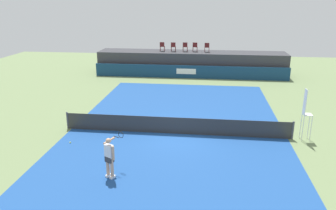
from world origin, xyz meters
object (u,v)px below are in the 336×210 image
spectator_chair_left (173,46)px  spectator_chair_center (185,46)px  spectator_chair_far_right (207,47)px  umpire_chair (306,111)px  spectator_chair_right (195,46)px  spectator_chair_far_left (162,46)px  net_post_near (67,120)px  tennis_ball (70,142)px  tennis_player (110,156)px  net_post_far (293,130)px

spectator_chair_left → spectator_chair_center: 1.14m
spectator_chair_far_right → umpire_chair: bearing=-71.0°
spectator_chair_far_right → umpire_chair: size_ratio=0.32×
spectator_chair_center → spectator_chair_right: same height
spectator_chair_far_left → net_post_near: size_ratio=0.89×
spectator_chair_far_right → tennis_ball: bearing=-111.5°
spectator_chair_far_left → spectator_chair_right: size_ratio=1.00×
spectator_chair_left → umpire_chair: 17.46m
spectator_chair_right → tennis_player: bearing=-97.2°
net_post_far → tennis_ball: 11.66m
net_post_far → tennis_ball: net_post_far is taller
spectator_chair_far_right → spectator_chair_right: bearing=173.6°
umpire_chair → net_post_far: umpire_chair is taller
umpire_chair → net_post_near: size_ratio=2.76×
spectator_chair_center → spectator_chair_right: (0.95, 0.05, 0.00)m
spectator_chair_right → net_post_near: (-6.53, -15.39, -2.19)m
spectator_chair_right → spectator_chair_far_right: (1.14, -0.13, 0.00)m
spectator_chair_center → tennis_ball: size_ratio=13.06×
spectator_chair_right → tennis_player: (-2.56, -20.38, -1.73)m
spectator_chair_center → tennis_player: (-1.61, -20.32, -1.73)m
spectator_chair_far_left → net_post_near: bearing=-102.4°
tennis_ball → spectator_chair_left: bearing=78.4°
net_post_near → spectator_chair_far_left: bearing=77.6°
spectator_chair_far_right → umpire_chair: spectator_chair_far_right is taller
spectator_chair_right → spectator_chair_left: bearing=-175.2°
spectator_chair_center → net_post_far: bearing=-66.0°
spectator_chair_far_left → tennis_ball: size_ratio=13.06×
spectator_chair_far_right → net_post_far: spectator_chair_far_right is taller
umpire_chair → tennis_player: umpire_chair is taller
tennis_ball → spectator_chair_far_right: bearing=68.5°
umpire_chair → tennis_ball: bearing=-171.0°
net_post_far → tennis_player: (-8.44, -4.98, 0.46)m
spectator_chair_far_right → tennis_player: 20.66m
spectator_chair_left → tennis_ball: bearing=-101.6°
spectator_chair_center → spectator_chair_far_right: (2.09, -0.08, 0.00)m
spectator_chair_center → spectator_chair_left: bearing=-174.0°
net_post_near → tennis_ball: 2.17m
spectator_chair_left → net_post_near: size_ratio=0.89×
net_post_near → spectator_chair_left: bearing=73.7°
spectator_chair_right → tennis_ball: (-5.62, -17.31, -2.66)m
spectator_chair_far_left → spectator_chair_far_right: bearing=-0.3°
spectator_chair_left → net_post_near: spectator_chair_left is taller
tennis_ball → umpire_chair: bearing=9.0°
spectator_chair_far_left → net_post_far: (9.05, -15.28, -2.19)m
spectator_chair_right → tennis_ball: 18.39m
spectator_chair_left → spectator_chair_far_right: size_ratio=1.00×
spectator_chair_far_left → spectator_chair_left: bearing=-3.4°
spectator_chair_far_left → spectator_chair_left: (1.09, -0.07, 0.00)m
umpire_chair → net_post_far: (-0.52, 0.00, -1.09)m
net_post_far → tennis_ball: size_ratio=14.71×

